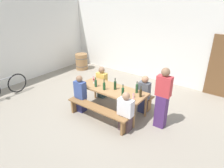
{
  "coord_description": "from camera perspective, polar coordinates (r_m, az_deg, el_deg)",
  "views": [
    {
      "loc": [
        3.05,
        -4.13,
        3.21
      ],
      "look_at": [
        0.0,
        0.0,
        0.9
      ],
      "focal_mm": 31.39,
      "sensor_mm": 36.0,
      "label": 1
    }
  ],
  "objects": [
    {
      "name": "wine_bottle_4",
      "position": [
        5.8,
        -4.76,
        0.25
      ],
      "size": [
        0.07,
        0.07,
        0.29
      ],
      "color": "#234C2D",
      "rests_on": "tasting_table"
    },
    {
      "name": "wine_bottle_0",
      "position": [
        5.6,
        0.91,
        -0.36
      ],
      "size": [
        0.07,
        0.07,
        0.35
      ],
      "color": "#143319",
      "rests_on": "tasting_table"
    },
    {
      "name": "wine_bottle_5",
      "position": [
        5.25,
        8.35,
        -2.57
      ],
      "size": [
        0.07,
        0.07,
        0.33
      ],
      "color": "#332814",
      "rests_on": "tasting_table"
    },
    {
      "name": "standing_host",
      "position": [
        5.17,
        14.48,
        -4.28
      ],
      "size": [
        0.37,
        0.24,
        1.66
      ],
      "rotation": [
        0.0,
        0.0,
        3.14
      ],
      "color": "#4A2963",
      "rests_on": "ground"
    },
    {
      "name": "bench_far",
      "position": [
        6.38,
        3.68,
        -2.42
      ],
      "size": [
        1.97,
        0.3,
        0.45
      ],
      "color": "olive",
      "rests_on": "ground"
    },
    {
      "name": "wine_glass_0",
      "position": [
        6.24,
        -5.48,
        2.05
      ],
      "size": [
        0.07,
        0.07,
        0.17
      ],
      "color": "silver",
      "rests_on": "tasting_table"
    },
    {
      "name": "wine_bottle_3",
      "position": [
        5.45,
        7.24,
        -1.27
      ],
      "size": [
        0.07,
        0.07,
        0.33
      ],
      "color": "#234C2D",
      "rests_on": "tasting_table"
    },
    {
      "name": "seated_guest_far_1",
      "position": [
        5.83,
        9.29,
        -3.13
      ],
      "size": [
        0.32,
        0.24,
        1.16
      ],
      "rotation": [
        0.0,
        0.0,
        -1.57
      ],
      "color": "navy",
      "rests_on": "ground"
    },
    {
      "name": "bench_near",
      "position": [
        5.41,
        -4.38,
        -7.69
      ],
      "size": [
        1.97,
        0.3,
        0.45
      ],
      "color": "olive",
      "rests_on": "ground"
    },
    {
      "name": "parked_bicycle_0",
      "position": [
        7.63,
        -29.0,
        -0.85
      ],
      "size": [
        0.2,
        1.66,
        0.9
      ],
      "rotation": [
        0.0,
        0.0,
        1.59
      ],
      "color": "black",
      "rests_on": "ground"
    },
    {
      "name": "wine_glass_2",
      "position": [
        6.05,
        -5.32,
        1.36
      ],
      "size": [
        0.07,
        0.07,
        0.17
      ],
      "color": "silver",
      "rests_on": "tasting_table"
    },
    {
      "name": "side_wall",
      "position": [
        8.65,
        -24.52,
        11.36
      ],
      "size": [
        0.2,
        6.72,
        3.2
      ],
      "primitive_type": "cube",
      "color": "silver",
      "rests_on": "ground"
    },
    {
      "name": "seated_guest_near_1",
      "position": [
        5.01,
        3.95,
        -8.36
      ],
      "size": [
        0.4,
        0.24,
        1.1
      ],
      "rotation": [
        0.0,
        0.0,
        1.57
      ],
      "color": "#513B3F",
      "rests_on": "ground"
    },
    {
      "name": "wine_glass_4",
      "position": [
        5.88,
        -7.88,
        0.51
      ],
      "size": [
        0.07,
        0.07,
        0.16
      ],
      "color": "silver",
      "rests_on": "tasting_table"
    },
    {
      "name": "tasting_table",
      "position": [
        5.73,
        -0.0,
        -2.09
      ],
      "size": [
        2.07,
        0.78,
        0.75
      ],
      "color": "#9E7247",
      "rests_on": "ground"
    },
    {
      "name": "ground_plane",
      "position": [
        6.06,
        -0.0,
        -7.79
      ],
      "size": [
        24.0,
        24.0,
        0.0
      ],
      "primitive_type": "plane",
      "color": "gray"
    },
    {
      "name": "wine_bottle_1",
      "position": [
        5.22,
        3.17,
        -2.33
      ],
      "size": [
        0.07,
        0.07,
        0.35
      ],
      "color": "#194723",
      "rests_on": "tasting_table"
    },
    {
      "name": "back_wall",
      "position": [
        8.07,
        13.76,
        12.02
      ],
      "size": [
        14.0,
        0.2,
        3.2
      ],
      "primitive_type": "cube",
      "color": "silver",
      "rests_on": "ground"
    },
    {
      "name": "wooden_door",
      "position": [
        7.5,
        29.55,
        4.27
      ],
      "size": [
        0.9,
        0.06,
        2.1
      ],
      "primitive_type": "cube",
      "color": "brown",
      "rests_on": "ground"
    },
    {
      "name": "wine_barrel",
      "position": [
        9.47,
        -8.85,
        6.47
      ],
      "size": [
        0.59,
        0.59,
        0.74
      ],
      "color": "#9E7247",
      "rests_on": "ground"
    },
    {
      "name": "seated_guest_far_0",
      "position": [
        6.64,
        -2.96,
        0.32
      ],
      "size": [
        0.35,
        0.24,
        1.09
      ],
      "rotation": [
        0.0,
        0.0,
        -1.57
      ],
      "color": "#2B4244",
      "rests_on": "ground"
    },
    {
      "name": "seated_guest_near_0",
      "position": [
        5.88,
        -9.16,
        -3.05
      ],
      "size": [
        0.34,
        0.24,
        1.15
      ],
      "rotation": [
        0.0,
        0.0,
        1.57
      ],
      "color": "navy",
      "rests_on": "ground"
    },
    {
      "name": "wine_glass_3",
      "position": [
        5.03,
        6.28,
        -3.85
      ],
      "size": [
        0.07,
        0.07,
        0.15
      ],
      "color": "silver",
      "rests_on": "tasting_table"
    },
    {
      "name": "wine_glass_1",
      "position": [
        5.2,
        6.3,
        -2.83
      ],
      "size": [
        0.07,
        0.07,
        0.16
      ],
      "color": "silver",
      "rests_on": "tasting_table"
    },
    {
      "name": "wine_bottle_2",
      "position": [
        5.59,
        -2.3,
        -0.59
      ],
      "size": [
        0.08,
        0.08,
        0.32
      ],
      "color": "#194723",
      "rests_on": "tasting_table"
    }
  ]
}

